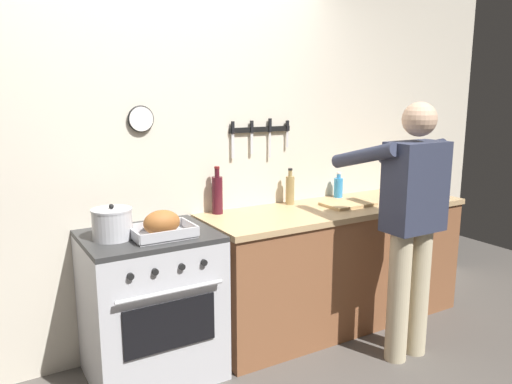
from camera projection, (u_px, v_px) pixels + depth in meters
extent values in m
cube|color=beige|center=(160.00, 157.00, 3.28)|extent=(6.00, 0.10, 2.60)
cube|color=black|center=(260.00, 129.00, 3.57)|extent=(0.49, 0.02, 0.04)
cube|color=silver|center=(233.00, 146.00, 3.47)|extent=(0.02, 0.00, 0.17)
cube|color=black|center=(233.00, 128.00, 3.44)|extent=(0.02, 0.02, 0.08)
cube|color=silver|center=(252.00, 143.00, 3.54)|extent=(0.02, 0.00, 0.15)
cube|color=black|center=(252.00, 127.00, 3.52)|extent=(0.02, 0.02, 0.08)
cube|color=silver|center=(270.00, 145.00, 3.62)|extent=(0.01, 0.00, 0.19)
cube|color=black|center=(270.00, 125.00, 3.59)|extent=(0.02, 0.02, 0.10)
cube|color=silver|center=(287.00, 139.00, 3.69)|extent=(0.02, 0.00, 0.12)
cube|color=black|center=(287.00, 126.00, 3.67)|extent=(0.02, 0.02, 0.08)
cylinder|color=white|center=(141.00, 119.00, 3.11)|extent=(0.15, 0.02, 0.15)
torus|color=black|center=(141.00, 119.00, 3.11)|extent=(0.17, 0.02, 0.17)
cube|color=brown|center=(334.00, 267.00, 3.75)|extent=(2.00, 0.62, 0.86)
cube|color=tan|center=(336.00, 209.00, 3.66)|extent=(2.03, 0.65, 0.04)
cube|color=#BCBCC1|center=(151.00, 307.00, 3.04)|extent=(0.76, 0.62, 0.87)
cube|color=black|center=(170.00, 326.00, 2.77)|extent=(0.53, 0.01, 0.28)
cube|color=#2D2D2D|center=(148.00, 236.00, 2.95)|extent=(0.76, 0.62, 0.03)
cylinder|color=black|center=(131.00, 276.00, 2.60)|extent=(0.04, 0.02, 0.04)
cylinder|color=black|center=(155.00, 272.00, 2.67)|extent=(0.04, 0.02, 0.04)
cylinder|color=black|center=(182.00, 267.00, 2.74)|extent=(0.04, 0.02, 0.04)
cylinder|color=black|center=(204.00, 263.00, 2.81)|extent=(0.04, 0.02, 0.04)
cylinder|color=silver|center=(171.00, 292.00, 2.71)|extent=(0.61, 0.02, 0.02)
cylinder|color=#C6B793|center=(398.00, 297.00, 3.20)|extent=(0.14, 0.14, 0.86)
cylinder|color=#C6B793|center=(418.00, 292.00, 3.30)|extent=(0.14, 0.14, 0.86)
cube|color=#2D3347|center=(415.00, 187.00, 3.11)|extent=(0.38, 0.22, 0.56)
sphere|color=tan|center=(420.00, 119.00, 3.03)|extent=(0.21, 0.21, 0.21)
cylinder|color=#2D3347|center=(364.00, 156.00, 3.17)|extent=(0.09, 0.55, 0.22)
cylinder|color=#2D3347|center=(411.00, 152.00, 3.38)|extent=(0.09, 0.55, 0.22)
cube|color=#B7B7BC|center=(162.00, 236.00, 2.88)|extent=(0.34, 0.25, 0.01)
cube|color=#B7B7BC|center=(170.00, 236.00, 2.77)|extent=(0.34, 0.01, 0.05)
cube|color=#B7B7BC|center=(155.00, 225.00, 2.98)|extent=(0.34, 0.01, 0.05)
cube|color=#B7B7BC|center=(133.00, 235.00, 2.79)|extent=(0.01, 0.25, 0.05)
cube|color=#B7B7BC|center=(190.00, 226.00, 2.96)|extent=(0.01, 0.25, 0.05)
ellipsoid|color=#935628|center=(162.00, 223.00, 2.87)|extent=(0.21, 0.15, 0.15)
cylinder|color=#B7B7BC|center=(112.00, 225.00, 2.83)|extent=(0.22, 0.22, 0.16)
cylinder|color=#B2B2B7|center=(112.00, 210.00, 2.81)|extent=(0.23, 0.23, 0.01)
sphere|color=black|center=(111.00, 206.00, 2.81)|extent=(0.03, 0.03, 0.03)
cube|color=tan|center=(348.00, 204.00, 3.68)|extent=(0.36, 0.24, 0.02)
cylinder|color=#47141E|center=(217.00, 195.00, 3.41)|extent=(0.07, 0.07, 0.26)
cylinder|color=#47141E|center=(217.00, 173.00, 3.38)|extent=(0.03, 0.03, 0.06)
cylinder|color=maroon|center=(217.00, 167.00, 3.37)|extent=(0.04, 0.04, 0.01)
cylinder|color=#338CCC|center=(338.00, 188.00, 3.94)|extent=(0.07, 0.07, 0.15)
cylinder|color=#338CCC|center=(339.00, 176.00, 3.93)|extent=(0.03, 0.03, 0.03)
cylinder|color=white|center=(339.00, 173.00, 3.92)|extent=(0.04, 0.04, 0.01)
cylinder|color=#997F4C|center=(290.00, 190.00, 3.70)|extent=(0.06, 0.06, 0.21)
cylinder|color=#997F4C|center=(290.00, 173.00, 3.67)|extent=(0.03, 0.03, 0.05)
cylinder|color=black|center=(290.00, 169.00, 3.66)|extent=(0.03, 0.03, 0.01)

